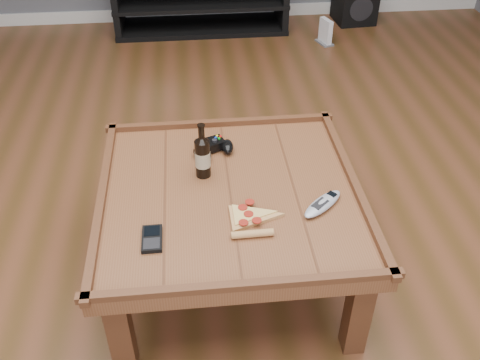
{
  "coord_description": "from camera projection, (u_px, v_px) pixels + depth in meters",
  "views": [
    {
      "loc": [
        -0.13,
        -1.59,
        1.74
      ],
      "look_at": [
        0.04,
        -0.02,
        0.52
      ],
      "focal_mm": 40.0,
      "sensor_mm": 36.0,
      "label": 1
    }
  ],
  "objects": [
    {
      "name": "game_console",
      "position": [
        325.0,
        33.0,
        4.2
      ],
      "size": [
        0.13,
        0.18,
        0.2
      ],
      "rotation": [
        0.0,
        0.0,
        0.32
      ],
      "color": "slate",
      "rests_on": "ground"
    },
    {
      "name": "smartphone",
      "position": [
        152.0,
        239.0,
        1.84
      ],
      "size": [
        0.07,
        0.13,
        0.02
      ],
      "rotation": [
        0.0,
        0.0,
        0.0
      ],
      "color": "black",
      "rests_on": "coffee_table"
    },
    {
      "name": "beer_bottle",
      "position": [
        203.0,
        155.0,
        2.08
      ],
      "size": [
        0.06,
        0.06,
        0.23
      ],
      "color": "black",
      "rests_on": "coffee_table"
    },
    {
      "name": "game_controller",
      "position": [
        213.0,
        148.0,
        2.25
      ],
      "size": [
        0.19,
        0.16,
        0.05
      ],
      "rotation": [
        0.0,
        0.0,
        0.37
      ],
      "color": "black",
      "rests_on": "coffee_table"
    },
    {
      "name": "coffee_table",
      "position": [
        230.0,
        203.0,
        2.09
      ],
      "size": [
        1.03,
        1.03,
        0.48
      ],
      "color": "brown",
      "rests_on": "ground"
    },
    {
      "name": "subwoofer",
      "position": [
        355.0,
        3.0,
        4.54
      ],
      "size": [
        0.34,
        0.34,
        0.31
      ],
      "rotation": [
        0.0,
        0.0,
        0.08
      ],
      "color": "black",
      "rests_on": "ground"
    },
    {
      "name": "ground",
      "position": [
        231.0,
        272.0,
        2.33
      ],
      "size": [
        6.0,
        6.0,
        0.0
      ],
      "primitive_type": "plane",
      "color": "#4B3015",
      "rests_on": "ground"
    },
    {
      "name": "media_console",
      "position": [
        201.0,
        0.0,
        4.34
      ],
      "size": [
        1.4,
        0.45,
        0.5
      ],
      "color": "black",
      "rests_on": "ground"
    },
    {
      "name": "remote_control",
      "position": [
        323.0,
        204.0,
        1.97
      ],
      "size": [
        0.2,
        0.18,
        0.03
      ],
      "rotation": [
        0.0,
        0.0,
        -0.85
      ],
      "color": "#A1A5AE",
      "rests_on": "coffee_table"
    },
    {
      "name": "pizza_slice",
      "position": [
        249.0,
        219.0,
        1.92
      ],
      "size": [
        0.17,
        0.27,
        0.03
      ],
      "rotation": [
        0.0,
        0.0,
        0.02
      ],
      "color": "tan",
      "rests_on": "coffee_table"
    },
    {
      "name": "baseboard",
      "position": [
        200.0,
        13.0,
        4.65
      ],
      "size": [
        5.0,
        0.02,
        0.1
      ],
      "primitive_type": "cube",
      "color": "silver",
      "rests_on": "ground"
    }
  ]
}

